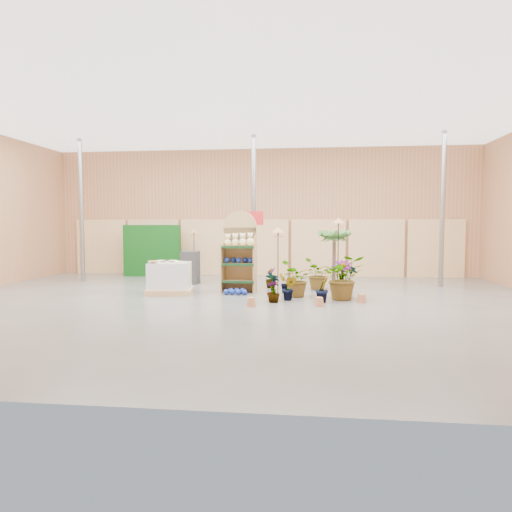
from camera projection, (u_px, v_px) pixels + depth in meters
The scene contains 24 objects.
room at pixel (241, 208), 11.23m from camera, with size 15.20×12.10×4.70m.
display_shelf at pixel (240, 255), 12.37m from camera, with size 0.94×0.61×2.20m.
teddy_bears at pixel (240, 240), 12.23m from camera, with size 0.81×0.21×0.35m.
gazing_balls_shelf at pixel (239, 260), 12.24m from camera, with size 0.81×0.28×0.15m.
gazing_balls_floor at pixel (236, 292), 11.87m from camera, with size 0.63×0.39×0.15m.
pallet_stack at pixel (170, 278), 11.98m from camera, with size 1.30×1.14×0.86m.
charcoal_planters at pixel (187, 270), 14.01m from camera, with size 0.80×0.50×1.00m.
trellis_stock at pixel (152, 251), 16.00m from camera, with size 2.00×0.30×1.80m, color #0C4710.
offer_sign at pixel (255, 233), 13.31m from camera, with size 0.50×0.08×2.20m.
bird_table_front at pixel (278, 232), 11.72m from camera, with size 0.34×0.34×1.75m.
bird_table_right at pixel (338, 223), 12.04m from camera, with size 0.34×0.34×1.99m.
bird_table_back at pixel (194, 232), 15.27m from camera, with size 0.34×0.34×1.69m.
palm at pixel (334, 236), 12.68m from camera, with size 0.70×0.70×1.76m.
potted_plant_0 at pixel (272, 286), 10.84m from camera, with size 0.37×0.25×0.71m, color #39702C.
potted_plant_1 at pixel (289, 288), 10.92m from camera, with size 0.33×0.26×0.60m, color #39702C.
potted_plant_2 at pixel (297, 279), 11.41m from camera, with size 0.82×0.71×0.91m, color #39702C.
potted_plant_3 at pixel (342, 279), 11.44m from camera, with size 0.52×0.52×0.93m, color #39702C.
potted_plant_4 at pixel (350, 278), 12.09m from camera, with size 0.42×0.29×0.80m, color #39702C.
potted_plant_5 at pixel (284, 283), 12.09m from camera, with size 0.30×0.24×0.54m, color #39702C.
potted_plant_6 at pixel (318, 274), 12.69m from camera, with size 0.79×0.69×0.88m, color #39702C.
potted_plant_7 at pixel (274, 292), 10.64m from camera, with size 0.28×0.28×0.50m, color #39702C.
potted_plant_9 at pixel (323, 288), 10.64m from camera, with size 0.36×0.29×0.66m, color #39702C.
potted_plant_10 at pixel (343, 277), 11.02m from camera, with size 0.97×0.84×1.08m, color #39702C.
potted_plant_11 at pixel (271, 278), 13.10m from camera, with size 0.33×0.33×0.58m, color #39702C.
Camera 1 is at (1.65, -10.26, 1.83)m, focal length 32.00 mm.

